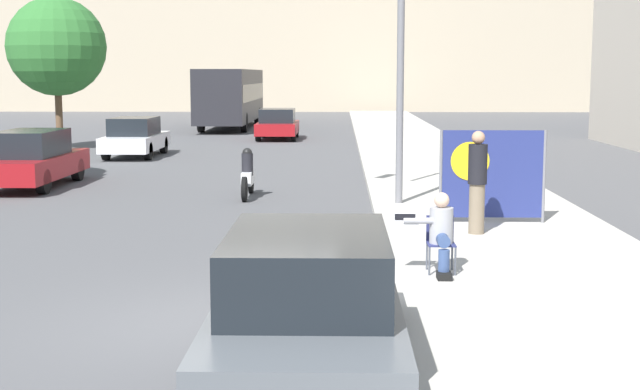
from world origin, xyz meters
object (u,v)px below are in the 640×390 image
at_px(car_on_road_distant, 278,124).
at_px(city_bus_on_road, 231,95).
at_px(car_on_road_midblock, 135,137).
at_px(street_tree_midblock, 56,47).
at_px(car_on_road_nearest, 33,159).
at_px(parked_car_curbside, 308,306).
at_px(protest_banner, 491,174).
at_px(motorcycle_on_road, 248,176).
at_px(seated_protester, 440,231).
at_px(traffic_light_pole, 368,28).
at_px(jogger_on_sidewalk, 477,181).

xyz_separation_m(car_on_road_distant, city_bus_on_road, (-3.24, 8.78, 1.17)).
bearing_deg(car_on_road_midblock, street_tree_midblock, 141.65).
xyz_separation_m(car_on_road_midblock, car_on_road_distant, (4.62, 8.86, -0.01)).
distance_m(car_on_road_nearest, car_on_road_midblock, 8.97).
distance_m(car_on_road_nearest, city_bus_on_road, 26.69).
relative_size(parked_car_curbside, car_on_road_distant, 1.12).
bearing_deg(protest_banner, motorcycle_on_road, 138.48).
bearing_deg(motorcycle_on_road, car_on_road_midblock, 115.93).
relative_size(seated_protester, car_on_road_nearest, 0.25).
bearing_deg(traffic_light_pole, city_bus_on_road, 102.66).
bearing_deg(car_on_road_nearest, city_bus_on_road, 85.50).
relative_size(parked_car_curbside, street_tree_midblock, 0.76).
height_order(jogger_on_sidewalk, motorcycle_on_road, jogger_on_sidewalk).
xyz_separation_m(seated_protester, traffic_light_pole, (-0.84, 7.45, 3.26)).
bearing_deg(street_tree_midblock, seated_protester, -60.92).
relative_size(seated_protester, jogger_on_sidewalk, 0.63).
distance_m(protest_banner, car_on_road_nearest, 12.90).
relative_size(car_on_road_midblock, motorcycle_on_road, 2.07).
bearing_deg(car_on_road_nearest, jogger_on_sidewalk, -35.65).
distance_m(traffic_light_pole, car_on_road_nearest, 10.06).
bearing_deg(seated_protester, car_on_road_distant, 116.49).
bearing_deg(city_bus_on_road, jogger_on_sidewalk, -75.89).
bearing_deg(parked_car_curbside, protest_banner, 69.39).
distance_m(parked_car_curbside, city_bus_on_road, 42.05).
distance_m(jogger_on_sidewalk, car_on_road_midblock, 19.40).
bearing_deg(car_on_road_midblock, motorcycle_on_road, -64.07).
distance_m(motorcycle_on_road, street_tree_midblock, 16.81).
distance_m(protest_banner, traffic_light_pole, 4.77).
bearing_deg(car_on_road_midblock, traffic_light_pole, -56.79).
bearing_deg(car_on_road_nearest, seated_protester, -48.49).
relative_size(traffic_light_pole, car_on_road_nearest, 1.23).
bearing_deg(jogger_on_sidewalk, motorcycle_on_road, -78.31).
bearing_deg(parked_car_curbside, car_on_road_distant, 94.54).
xyz_separation_m(city_bus_on_road, motorcycle_on_road, (3.88, -28.45, -1.35)).
xyz_separation_m(car_on_road_nearest, street_tree_midblock, (-3.01, 11.89, 3.33)).
height_order(seated_protester, car_on_road_distant, car_on_road_distant).
bearing_deg(car_on_road_distant, traffic_light_pole, -80.61).
bearing_deg(street_tree_midblock, car_on_road_midblock, -38.35).
height_order(seated_protester, motorcycle_on_road, seated_protester).
distance_m(car_on_road_distant, street_tree_midblock, 10.77).
distance_m(seated_protester, car_on_road_midblock, 21.82).
xyz_separation_m(car_on_road_midblock, city_bus_on_road, (1.38, 17.64, 1.16)).
distance_m(car_on_road_midblock, motorcycle_on_road, 12.03).
height_order(city_bus_on_road, street_tree_midblock, street_tree_midblock).
relative_size(seated_protester, city_bus_on_road, 0.10).
distance_m(jogger_on_sidewalk, car_on_road_nearest, 13.18).
height_order(protest_banner, parked_car_curbside, protest_banner).
bearing_deg(car_on_road_distant, protest_banner, -76.49).
distance_m(city_bus_on_road, street_tree_midblock, 15.71).
bearing_deg(traffic_light_pole, car_on_road_distant, 99.39).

